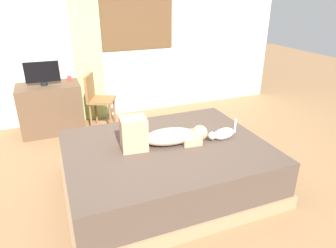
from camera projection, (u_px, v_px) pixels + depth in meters
name	position (u px, v px, depth m)	size (l,w,h in m)	color
ground_plane	(161.00, 193.00, 3.29)	(16.00, 16.00, 0.00)	olive
back_wall_with_window	(105.00, 29.00, 4.88)	(6.40, 0.14, 2.90)	silver
bed	(166.00, 167.00, 3.31)	(2.15, 1.68, 0.52)	#997A56
person_lying	(161.00, 135.00, 3.17)	(0.94, 0.35, 0.34)	#CCB299
cat	(222.00, 134.00, 3.31)	(0.36, 0.13, 0.21)	silver
desk	(51.00, 108.00, 4.64)	(0.90, 0.56, 0.74)	brown
tv_monitor	(42.00, 73.00, 4.40)	(0.48, 0.10, 0.35)	black
cup	(69.00, 78.00, 4.68)	(0.06, 0.06, 0.08)	#B23D38
chair_by_desk	(97.00, 97.00, 4.70)	(0.50, 0.50, 0.86)	brown
curtain_left	(86.00, 38.00, 4.71)	(0.44, 0.06, 2.69)	#ADCC75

